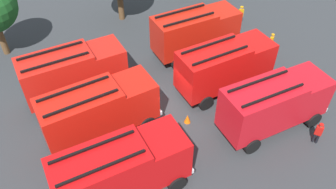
{
  "coord_description": "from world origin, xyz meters",
  "views": [
    {
      "loc": [
        -8.26,
        -14.64,
        16.96
      ],
      "look_at": [
        0.0,
        0.0,
        1.4
      ],
      "focal_mm": 36.63,
      "sensor_mm": 36.0,
      "label": 1
    }
  ],
  "objects": [
    {
      "name": "traffic_cone_0",
      "position": [
        0.54,
        -1.67,
        0.32
      ],
      "size": [
        0.44,
        0.44,
        0.63
      ],
      "primitive_type": "cone",
      "color": "#F2600C",
      "rests_on": "ground"
    },
    {
      "name": "fire_truck_2",
      "position": [
        -4.72,
        0.18,
        2.15
      ],
      "size": [
        7.24,
        2.86,
        3.88
      ],
      "rotation": [
        0.0,
        0.0,
        0.02
      ],
      "color": "red",
      "rests_on": "ground"
    },
    {
      "name": "firefighter_1",
      "position": [
        10.88,
        1.86,
        0.91
      ],
      "size": [
        0.48,
        0.43,
        1.64
      ],
      "rotation": [
        0.0,
        0.0,
        2.13
      ],
      "color": "black",
      "rests_on": "ground"
    },
    {
      "name": "firefighter_0",
      "position": [
        6.63,
        -7.09,
        0.92
      ],
      "size": [
        0.43,
        0.48,
        1.65
      ],
      "rotation": [
        0.0,
        0.0,
        3.73
      ],
      "color": "black",
      "rests_on": "ground"
    },
    {
      "name": "firefighter_4",
      "position": [
        10.21,
        6.26,
        1.05
      ],
      "size": [
        0.41,
        0.48,
        1.84
      ],
      "rotation": [
        0.0,
        0.0,
        0.49
      ],
      "color": "black",
      "rests_on": "ground"
    },
    {
      "name": "fire_truck_5",
      "position": [
        5.2,
        4.76,
        2.15
      ],
      "size": [
        7.27,
        2.93,
        3.88
      ],
      "rotation": [
        0.0,
        0.0,
        -0.03
      ],
      "color": "red",
      "rests_on": "ground"
    },
    {
      "name": "fire_truck_4",
      "position": [
        -4.91,
        4.52,
        2.15
      ],
      "size": [
        7.25,
        2.86,
        3.88
      ],
      "rotation": [
        0.0,
        0.0,
        -0.02
      ],
      "color": "red",
      "rests_on": "ground"
    },
    {
      "name": "firefighter_3",
      "position": [
        11.33,
        6.49,
        1.03
      ],
      "size": [
        0.46,
        0.32,
        1.82
      ],
      "rotation": [
        0.0,
        0.0,
        4.52
      ],
      "color": "black",
      "rests_on": "ground"
    },
    {
      "name": "fire_truck_0",
      "position": [
        -5.29,
        -4.45,
        2.15
      ],
      "size": [
        7.27,
        2.94,
        3.88
      ],
      "rotation": [
        0.0,
        0.0,
        -0.03
      ],
      "color": "red",
      "rests_on": "ground"
    },
    {
      "name": "firefighter_2",
      "position": [
        10.21,
        -3.68,
        1.0
      ],
      "size": [
        0.48,
        0.37,
        1.78
      ],
      "rotation": [
        0.0,
        0.0,
        5.06
      ],
      "color": "black",
      "rests_on": "ground"
    },
    {
      "name": "fire_truck_3",
      "position": [
        4.58,
        -0.03,
        2.15
      ],
      "size": [
        7.23,
        2.83,
        3.88
      ],
      "rotation": [
        0.0,
        0.0,
        -0.01
      ],
      "color": "red",
      "rests_on": "ground"
    },
    {
      "name": "ground_plane",
      "position": [
        0.0,
        0.0,
        0.0
      ],
      "size": [
        55.58,
        55.58,
        0.0
      ],
      "primitive_type": "plane",
      "color": "#2D3033"
    },
    {
      "name": "fire_truck_1",
      "position": [
        4.96,
        -4.63,
        2.15
      ],
      "size": [
        7.33,
        3.09,
        3.88
      ],
      "rotation": [
        0.0,
        0.0,
        -0.06
      ],
      "color": "red",
      "rests_on": "ground"
    }
  ]
}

